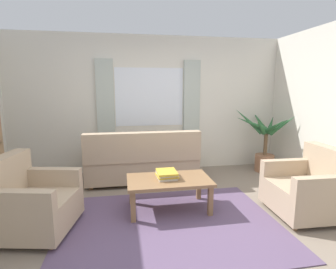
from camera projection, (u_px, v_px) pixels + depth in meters
ground_plane at (170, 225)px, 3.16m from camera, size 6.24×6.24×0.00m
wall_back at (149, 105)px, 5.13m from camera, size 5.32×0.12×2.60m
window_with_curtains at (150, 97)px, 5.02m from camera, size 1.98×0.07×1.40m
area_rug at (170, 224)px, 3.16m from camera, size 2.61×1.95×0.01m
couch at (142, 161)px, 4.57m from camera, size 1.90×0.82×0.92m
armchair_left at (30, 202)px, 2.96m from camera, size 0.97×0.99×0.88m
armchair_right at (309, 188)px, 3.37m from camera, size 0.85×0.87×0.88m
coffee_table at (169, 183)px, 3.49m from camera, size 1.10×0.64×0.44m
book_stack_on_table at (167, 174)px, 3.50m from camera, size 0.29×0.32×0.10m
potted_plant at (265, 143)px, 5.12m from camera, size 1.12×1.17×1.25m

